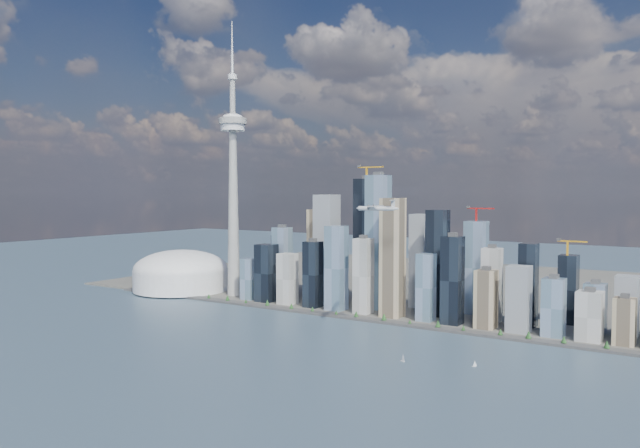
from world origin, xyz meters
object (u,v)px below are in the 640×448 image
Objects in this scene: dome_stadium at (181,273)px; sailboat_west at (403,359)px; needle_tower at (233,181)px; airplane at (377,208)px; sailboat_east at (474,365)px.

sailboat_west is (639.07, -243.75, -36.04)m from dome_stadium.
needle_tower reaches higher than sailboat_west.
sailboat_east is at bearing -32.49° from airplane.
dome_stadium is 3.05× the size of airplane.
airplane is at bearing 155.98° from sailboat_west.
sailboat_west is at bearing -26.95° from needle_tower.
dome_stadium is (-140.00, -10.00, -196.40)m from needle_tower.
dome_stadium is 684.93m from sailboat_west.
airplane is at bearing -20.26° from needle_tower.
sailboat_east is (83.05, 27.33, -0.73)m from sailboat_west.
airplane is 268.02m from sailboat_east.
airplane reaches higher than dome_stadium.
dome_stadium is at bearing 139.07° from sailboat_east.
needle_tower is 52.03× the size of sailboat_west.
sailboat_west is 1.28× the size of sailboat_east.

